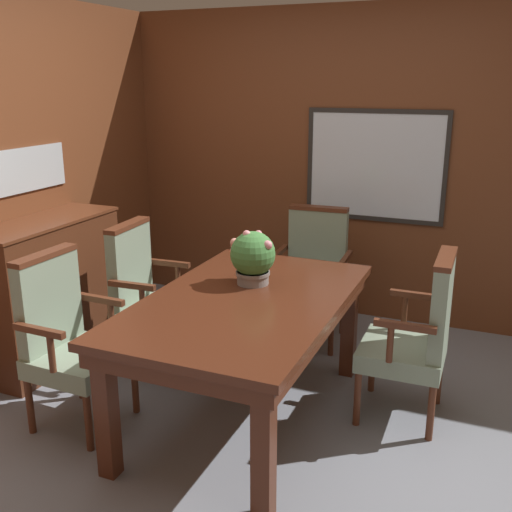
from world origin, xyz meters
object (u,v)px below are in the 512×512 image
Objects in this scene: dining_table at (246,314)px; chair_right_far at (418,334)px; chair_head_far at (313,271)px; chair_left_near at (68,336)px; sideboard_cabinet at (50,291)px; chair_left_far at (146,293)px; potted_plant at (253,257)px.

chair_right_far reaches higher than dining_table.
chair_left_near is (-0.92, -1.65, 0.00)m from chair_head_far.
sideboard_cabinet is at bearing -86.51° from chair_right_far.
sideboard_cabinet reaches higher than chair_right_far.
dining_table is at bearing -7.17° from sideboard_cabinet.
dining_table is 1.25m from chair_head_far.
dining_table is at bearing -115.78° from chair_left_far.
potted_plant is (0.83, -0.13, 0.38)m from chair_left_far.
chair_right_far is 1.00× the size of chair_left_far.
chair_left_far reaches higher than dining_table.
chair_left_far is (-0.89, 0.37, -0.12)m from dining_table.
chair_right_far is at bearing -47.67° from chair_head_far.
sideboard_cabinet is (-1.57, -1.05, -0.02)m from chair_head_far.
dining_table is 1.00m from chair_left_near.
chair_right_far is 1.00× the size of chair_left_near.
dining_table is 0.98m from chair_right_far.
chair_head_far and chair_left_far have the same top height.
chair_left_far is at bearing 14.11° from sideboard_cabinet.
potted_plant reaches higher than chair_left_far.
potted_plant is at bearing -96.98° from chair_head_far.
chair_left_far is 0.89× the size of sideboard_cabinet.
dining_table is 5.23× the size of potted_plant.
chair_left_far is 0.93m from potted_plant.
chair_head_far is at bearing -48.95° from chair_left_far.
chair_head_far is (-0.89, 0.87, 0.00)m from chair_right_far.
potted_plant is (-0.06, -1.01, 0.38)m from chair_head_far.
sideboard_cabinet is at bearing -149.59° from chair_head_far.
potted_plant reaches higher than chair_left_near.
potted_plant is 0.29× the size of sideboard_cabinet.
chair_right_far is 0.89× the size of sideboard_cabinet.
chair_head_far is 1.00× the size of chair_left_far.
potted_plant is (0.85, 0.64, 0.38)m from chair_left_near.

